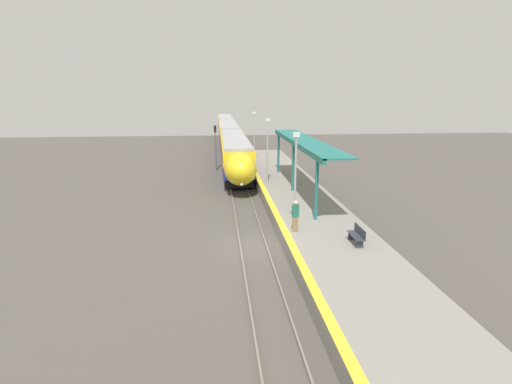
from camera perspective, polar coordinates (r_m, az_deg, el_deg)
ground_plane at (r=22.13m, az=-0.41°, el=-7.90°), size 120.00×120.00×0.00m
rail_left at (r=22.05m, az=-2.29°, el=-7.78°), size 0.08×90.00×0.15m
rail_right at (r=22.17m, az=1.46°, el=-7.65°), size 0.08×90.00×0.15m
train at (r=60.26m, az=-3.88°, el=8.15°), size 2.79×60.04×3.77m
platform_right at (r=22.68m, az=9.93°, el=-6.37°), size 5.02×64.00×0.89m
platform_bench at (r=20.66m, az=14.29°, el=-5.96°), size 0.44×1.55×0.89m
person_waiting at (r=21.68m, az=5.66°, el=-3.38°), size 0.36×0.23×1.76m
railway_signal at (r=43.48m, az=-5.81°, el=6.90°), size 0.28×0.28×4.87m
lamppost_near at (r=21.58m, az=5.64°, el=2.42°), size 0.36×0.20×5.35m
lamppost_mid at (r=33.12m, az=1.66°, el=6.51°), size 0.36×0.20×5.35m
lamppost_far at (r=44.82m, az=-0.27°, el=8.47°), size 0.36×0.20×5.35m
station_canopy at (r=30.56m, az=6.47°, el=6.93°), size 2.02×17.66×3.91m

